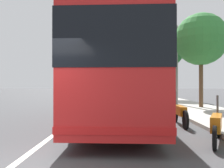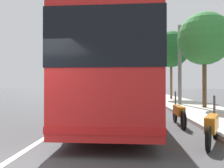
{
  "view_description": "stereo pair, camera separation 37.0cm",
  "coord_description": "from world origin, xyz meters",
  "px_view_note": "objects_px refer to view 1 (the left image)",
  "views": [
    {
      "loc": [
        -3.5,
        -2.03,
        1.53
      ],
      "look_at": [
        7.3,
        -1.68,
        1.6
      ],
      "focal_mm": 37.31,
      "sensor_mm": 36.0,
      "label": 1
    },
    {
      "loc": [
        -3.48,
        -2.4,
        1.53
      ],
      "look_at": [
        7.3,
        -1.68,
        1.6
      ],
      "focal_mm": 37.31,
      "sensor_mm": 36.0,
      "label": 2
    }
  ],
  "objects_px": {
    "car_behind_bus": "(118,93)",
    "car_side_street": "(117,90)",
    "coach_bus": "(119,74)",
    "motorcycle_mid_row": "(180,113)",
    "utility_pole": "(176,66)",
    "roadside_tree_far_block": "(166,50)",
    "car_far_distant": "(100,90)",
    "motorcycle_nearest_curb": "(216,125)",
    "roadside_tree_mid_block": "(201,40)"
  },
  "relations": [
    {
      "from": "utility_pole",
      "to": "motorcycle_mid_row",
      "type": "bearing_deg",
      "value": 167.25
    },
    {
      "from": "motorcycle_mid_row",
      "to": "utility_pole",
      "type": "relative_size",
      "value": 0.39
    },
    {
      "from": "car_behind_bus",
      "to": "utility_pole",
      "type": "height_order",
      "value": "utility_pole"
    },
    {
      "from": "car_side_street",
      "to": "car_far_distant",
      "type": "bearing_deg",
      "value": 148.53
    },
    {
      "from": "motorcycle_mid_row",
      "to": "utility_pole",
      "type": "height_order",
      "value": "utility_pole"
    },
    {
      "from": "motorcycle_nearest_curb",
      "to": "car_side_street",
      "type": "xyz_separation_m",
      "value": [
        41.0,
        3.08,
        0.22
      ]
    },
    {
      "from": "motorcycle_nearest_curb",
      "to": "motorcycle_mid_row",
      "type": "height_order",
      "value": "motorcycle_mid_row"
    },
    {
      "from": "roadside_tree_mid_block",
      "to": "roadside_tree_far_block",
      "type": "height_order",
      "value": "roadside_tree_far_block"
    },
    {
      "from": "car_far_distant",
      "to": "roadside_tree_mid_block",
      "type": "distance_m",
      "value": 28.87
    },
    {
      "from": "car_behind_bus",
      "to": "car_far_distant",
      "type": "bearing_deg",
      "value": 16.01
    },
    {
      "from": "roadside_tree_far_block",
      "to": "car_far_distant",
      "type": "bearing_deg",
      "value": 25.41
    },
    {
      "from": "coach_bus",
      "to": "motorcycle_mid_row",
      "type": "height_order",
      "value": "coach_bus"
    },
    {
      "from": "motorcycle_mid_row",
      "to": "car_side_street",
      "type": "relative_size",
      "value": 0.54
    },
    {
      "from": "roadside_tree_far_block",
      "to": "roadside_tree_mid_block",
      "type": "bearing_deg",
      "value": -177.73
    },
    {
      "from": "car_behind_bus",
      "to": "roadside_tree_mid_block",
      "type": "xyz_separation_m",
      "value": [
        -10.49,
        -5.41,
        3.84
      ]
    },
    {
      "from": "motorcycle_mid_row",
      "to": "roadside_tree_mid_block",
      "type": "height_order",
      "value": "roadside_tree_mid_block"
    },
    {
      "from": "motorcycle_mid_row",
      "to": "roadside_tree_far_block",
      "type": "bearing_deg",
      "value": -7.88
    },
    {
      "from": "motorcycle_nearest_curb",
      "to": "roadside_tree_mid_block",
      "type": "height_order",
      "value": "roadside_tree_mid_block"
    },
    {
      "from": "motorcycle_nearest_curb",
      "to": "roadside_tree_mid_block",
      "type": "distance_m",
      "value": 10.18
    },
    {
      "from": "car_far_distant",
      "to": "roadside_tree_mid_block",
      "type": "relative_size",
      "value": 0.7
    },
    {
      "from": "coach_bus",
      "to": "car_behind_bus",
      "type": "distance_m",
      "value": 15.23
    },
    {
      "from": "car_far_distant",
      "to": "roadside_tree_far_block",
      "type": "bearing_deg",
      "value": 27.74
    },
    {
      "from": "car_far_distant",
      "to": "car_side_street",
      "type": "bearing_deg",
      "value": 149.85
    },
    {
      "from": "car_side_street",
      "to": "roadside_tree_mid_block",
      "type": "distance_m",
      "value": 32.8
    },
    {
      "from": "roadside_tree_mid_block",
      "to": "car_far_distant",
      "type": "bearing_deg",
      "value": 18.07
    },
    {
      "from": "roadside_tree_far_block",
      "to": "utility_pole",
      "type": "relative_size",
      "value": 1.19
    },
    {
      "from": "motorcycle_mid_row",
      "to": "car_behind_bus",
      "type": "distance_m",
      "value": 16.91
    },
    {
      "from": "car_behind_bus",
      "to": "car_side_street",
      "type": "height_order",
      "value": "car_side_street"
    },
    {
      "from": "motorcycle_nearest_curb",
      "to": "car_behind_bus",
      "type": "relative_size",
      "value": 0.5
    },
    {
      "from": "coach_bus",
      "to": "roadside_tree_far_block",
      "type": "relative_size",
      "value": 1.63
    },
    {
      "from": "car_side_street",
      "to": "roadside_tree_far_block",
      "type": "xyz_separation_m",
      "value": [
        -22.77,
        -5.42,
        4.62
      ]
    },
    {
      "from": "motorcycle_nearest_curb",
      "to": "motorcycle_mid_row",
      "type": "relative_size",
      "value": 0.86
    },
    {
      "from": "motorcycle_mid_row",
      "to": "car_side_street",
      "type": "distance_m",
      "value": 38.41
    },
    {
      "from": "roadside_tree_mid_block",
      "to": "roadside_tree_far_block",
      "type": "bearing_deg",
      "value": 2.27
    },
    {
      "from": "motorcycle_mid_row",
      "to": "utility_pole",
      "type": "distance_m",
      "value": 9.2
    },
    {
      "from": "motorcycle_mid_row",
      "to": "utility_pole",
      "type": "xyz_separation_m",
      "value": [
        8.62,
        -1.95,
        2.53
      ]
    },
    {
      "from": "motorcycle_nearest_curb",
      "to": "roadside_tree_far_block",
      "type": "height_order",
      "value": "roadside_tree_far_block"
    },
    {
      "from": "motorcycle_nearest_curb",
      "to": "car_side_street",
      "type": "distance_m",
      "value": 41.12
    },
    {
      "from": "motorcycle_mid_row",
      "to": "roadside_tree_far_block",
      "type": "relative_size",
      "value": 0.32
    },
    {
      "from": "car_side_street",
      "to": "car_behind_bus",
      "type": "bearing_deg",
      "value": -177.99
    },
    {
      "from": "coach_bus",
      "to": "car_side_street",
      "type": "relative_size",
      "value": 2.69
    },
    {
      "from": "motorcycle_mid_row",
      "to": "car_side_street",
      "type": "height_order",
      "value": "car_side_street"
    },
    {
      "from": "car_behind_bus",
      "to": "car_side_street",
      "type": "distance_m",
      "value": 21.57
    },
    {
      "from": "car_behind_bus",
      "to": "utility_pole",
      "type": "xyz_separation_m",
      "value": [
        -8.11,
        -4.38,
        2.34
      ]
    },
    {
      "from": "coach_bus",
      "to": "car_behind_bus",
      "type": "bearing_deg",
      "value": 1.06
    },
    {
      "from": "coach_bus",
      "to": "car_behind_bus",
      "type": "xyz_separation_m",
      "value": [
        15.17,
        0.08,
        -1.39
      ]
    },
    {
      "from": "car_behind_bus",
      "to": "roadside_tree_far_block",
      "type": "distance_m",
      "value": 6.95
    },
    {
      "from": "motorcycle_nearest_curb",
      "to": "utility_pole",
      "type": "height_order",
      "value": "utility_pole"
    },
    {
      "from": "car_behind_bus",
      "to": "car_far_distant",
      "type": "height_order",
      "value": "car_far_distant"
    },
    {
      "from": "car_behind_bus",
      "to": "roadside_tree_far_block",
      "type": "height_order",
      "value": "roadside_tree_far_block"
    }
  ]
}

